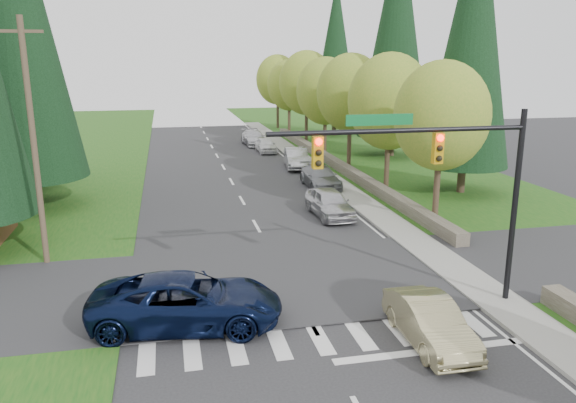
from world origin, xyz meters
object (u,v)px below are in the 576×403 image
object	(u,v)px
parked_car_a	(330,203)
parked_car_e	(254,138)
suv_navy	(187,301)
parked_car_b	(320,177)
parked_car_d	(266,145)
sedan_champagne	(430,322)
parked_car_c	(296,158)

from	to	relation	value
parked_car_a	parked_car_e	xyz separation A→B (m)	(0.00, 26.54, -0.05)
suv_navy	parked_car_b	world-z (taller)	suv_navy
parked_car_a	parked_car_e	distance (m)	26.54
suv_navy	parked_car_d	world-z (taller)	suv_navy
sedan_champagne	suv_navy	size ratio (longest dim) A/B	0.69
parked_car_d	parked_car_e	xyz separation A→B (m)	(-0.38, 4.62, 0.05)
parked_car_b	parked_car_c	distance (m)	7.08
suv_navy	parked_car_e	distance (m)	38.86
parked_car_a	parked_car_d	world-z (taller)	parked_car_a
parked_car_e	parked_car_b	bearing A→B (deg)	-88.63
suv_navy	parked_car_c	size ratio (longest dim) A/B	1.29
sedan_champagne	suv_navy	distance (m)	7.61
suv_navy	parked_car_d	distance (m)	34.45
suv_navy	parked_car_d	size ratio (longest dim) A/B	1.55
parked_car_d	parked_car_e	size ratio (longest dim) A/B	0.80
parked_car_c	parked_car_d	bearing A→B (deg)	104.36
sedan_champagne	suv_navy	xyz separation A→B (m)	(-7.11, 2.72, 0.16)
parked_car_a	parked_car_b	xyz separation A→B (m)	(1.40, 6.93, -0.06)
sedan_champagne	parked_car_d	world-z (taller)	sedan_champagne
parked_car_d	parked_car_a	bearing A→B (deg)	-91.44
sedan_champagne	parked_car_a	distance (m)	14.21
sedan_champagne	parked_car_d	bearing A→B (deg)	88.15
sedan_champagne	parked_car_c	distance (m)	28.29
parked_car_c	parked_car_e	size ratio (longest dim) A/B	0.96
suv_navy	parked_car_a	world-z (taller)	suv_navy
sedan_champagne	parked_car_a	size ratio (longest dim) A/B	0.93
parked_car_b	parked_car_c	bearing A→B (deg)	90.28
sedan_champagne	parked_car_d	size ratio (longest dim) A/B	1.06
sedan_champagne	parked_car_b	world-z (taller)	parked_car_b
parked_car_b	parked_car_c	world-z (taller)	parked_car_c
parked_car_d	parked_car_e	world-z (taller)	parked_car_e
sedan_champagne	parked_car_b	xyz separation A→B (m)	(2.43, 21.11, 0.02)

